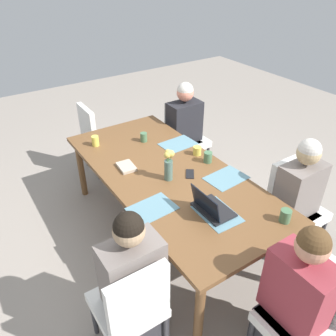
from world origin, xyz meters
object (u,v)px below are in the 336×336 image
(chair_far_left_far, at_px, (184,133))
(flower_vase, at_px, (169,164))
(person_far_left_near, at_px, (295,205))
(coffee_mug_centre_left, at_px, (197,151))
(chair_head_right_right_near, at_px, (307,310))
(coffee_mug_near_right, at_px, (95,141))
(person_head_right_right_near, at_px, (293,306))
(coffee_mug_far_left, at_px, (285,216))
(chair_head_left_right_mid, at_px, (98,136))
(book_red_cover, at_px, (126,167))
(person_near_left_mid, at_px, (134,290))
(coffee_mug_near_left, at_px, (208,157))
(chair_far_left_near, at_px, (292,201))
(laptop_head_right_right_near, at_px, (211,208))
(coffee_mug_centre_right, at_px, (144,137))
(person_far_left_far, at_px, (184,135))
(phone_black, at_px, (190,174))
(dining_table, at_px, (168,178))
(chair_near_left_mid, at_px, (131,305))

(chair_far_left_far, height_order, flower_vase, flower_vase)
(person_far_left_near, relative_size, coffee_mug_centre_left, 13.87)
(chair_head_right_right_near, distance_m, coffee_mug_near_right, 2.44)
(person_head_right_right_near, height_order, coffee_mug_far_left, person_head_right_right_near)
(chair_head_left_right_mid, height_order, book_red_cover, chair_head_left_right_mid)
(chair_far_left_far, distance_m, book_red_cover, 1.36)
(person_near_left_mid, bearing_deg, coffee_mug_near_left, 121.39)
(flower_vase, bearing_deg, chair_far_left_near, 56.20)
(chair_far_left_near, relative_size, book_red_cover, 4.50)
(laptop_head_right_right_near, relative_size, coffee_mug_centre_right, 3.28)
(person_far_left_far, bearing_deg, person_near_left_mid, -44.01)
(person_head_right_right_near, bearing_deg, flower_vase, -178.14)
(chair_head_right_right_near, distance_m, laptop_head_right_right_near, 0.94)
(person_head_right_right_near, height_order, flower_vase, person_head_right_right_near)
(person_far_left_near, height_order, book_red_cover, person_far_left_near)
(person_head_right_right_near, bearing_deg, chair_far_left_far, 160.08)
(phone_black, bearing_deg, dining_table, 84.58)
(chair_far_left_far, bearing_deg, chair_far_left_near, 1.10)
(chair_head_right_right_near, relative_size, phone_black, 6.00)
(dining_table, relative_size, person_far_left_near, 1.98)
(person_head_right_right_near, bearing_deg, coffee_mug_far_left, 139.89)
(chair_far_left_far, height_order, coffee_mug_near_right, chair_far_left_far)
(chair_near_left_mid, bearing_deg, coffee_mug_near_right, 163.29)
(chair_far_left_far, bearing_deg, laptop_head_right_right_near, -29.52)
(laptop_head_right_right_near, height_order, book_red_cover, laptop_head_right_right_near)
(chair_far_left_far, bearing_deg, person_head_right_right_near, -19.92)
(person_head_right_right_near, xyz_separation_m, flower_vase, (-1.39, -0.05, 0.37))
(chair_far_left_near, xyz_separation_m, coffee_mug_far_left, (0.31, -0.54, 0.30))
(laptop_head_right_right_near, relative_size, coffee_mug_near_left, 3.04)
(chair_near_left_mid, xyz_separation_m, book_red_cover, (-1.16, 0.58, 0.26))
(coffee_mug_centre_left, bearing_deg, person_far_left_near, 24.71)
(dining_table, xyz_separation_m, chair_head_left_right_mid, (-1.49, -0.08, -0.18))
(person_head_right_right_near, xyz_separation_m, chair_head_left_right_mid, (-2.98, -0.07, -0.03))
(person_head_right_right_near, bearing_deg, chair_far_left_near, 129.44)
(chair_near_left_mid, bearing_deg, coffee_mug_near_left, 122.61)
(coffee_mug_far_left, distance_m, phone_black, 0.93)
(person_far_left_near, relative_size, chair_head_right_right_near, 1.33)
(chair_head_right_right_near, height_order, coffee_mug_centre_right, chair_head_right_right_near)
(dining_table, xyz_separation_m, coffee_mug_centre_left, (-0.12, 0.42, 0.11))
(person_far_left_far, xyz_separation_m, laptop_head_right_right_near, (1.52, -0.84, 0.26))
(laptop_head_right_right_near, bearing_deg, coffee_mug_near_left, 142.74)
(person_far_left_near, bearing_deg, chair_far_left_near, 141.24)
(person_near_left_mid, height_order, person_head_right_right_near, same)
(chair_far_left_near, bearing_deg, chair_head_left_right_mid, -156.18)
(chair_near_left_mid, height_order, chair_head_right_right_near, same)
(laptop_head_right_right_near, bearing_deg, chair_near_left_mid, -74.60)
(person_head_right_right_near, distance_m, coffee_mug_centre_left, 1.67)
(chair_head_right_right_near, xyz_separation_m, coffee_mug_centre_right, (-2.19, 0.05, 0.29))
(chair_far_left_near, distance_m, book_red_cover, 1.58)
(person_far_left_far, distance_m, book_red_cover, 1.27)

